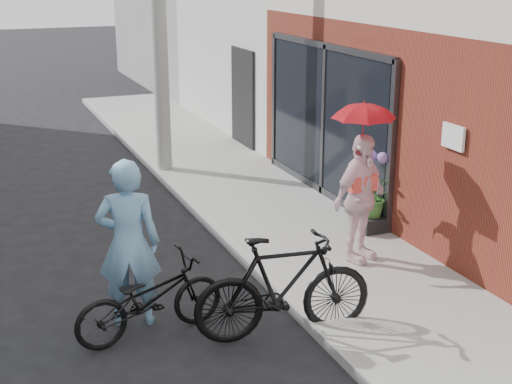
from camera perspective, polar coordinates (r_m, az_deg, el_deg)
ground at (r=8.02m, az=-3.21°, el=-10.70°), size 80.00×80.00×0.00m
sidewalk at (r=10.42m, az=4.02°, el=-3.41°), size 2.20×24.00×0.12m
curb at (r=9.99m, az=-1.97°, el=-4.34°), size 0.12×24.00×0.12m
officer at (r=7.83m, az=-10.17°, el=-4.06°), size 0.79×0.63×1.89m
bike_left at (r=7.73m, az=-8.49°, el=-8.41°), size 1.74×0.82×0.88m
bike_right at (r=7.57m, az=2.22°, el=-7.57°), size 1.99×0.81×1.16m
kimono_woman at (r=9.20m, az=8.30°, el=-0.52°), size 1.07×0.78×1.69m
parasol at (r=8.90m, az=8.64°, el=6.69°), size 0.76×0.76×0.67m
planter at (r=10.51m, az=9.26°, el=-2.45°), size 0.42×0.42×0.22m
potted_plant at (r=10.37m, az=9.38°, el=-0.26°), size 0.56×0.49×0.63m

